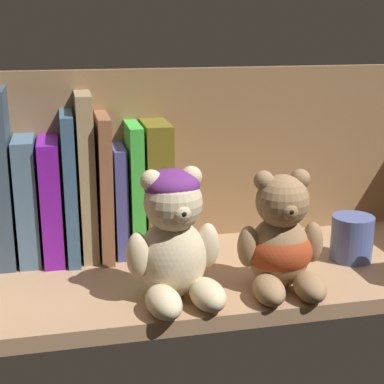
# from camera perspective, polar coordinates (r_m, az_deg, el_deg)

# --- Properties ---
(shelf_board) EXTENTS (0.78, 0.25, 0.02)m
(shelf_board) POSITION_cam_1_polar(r_m,az_deg,el_deg) (0.80, 2.48, -8.03)
(shelf_board) COLOR #A87F5B
(shelf_board) RESTS_ON ground
(shelf_back_panel) EXTENTS (0.81, 0.01, 0.27)m
(shelf_back_panel) POSITION_cam_1_polar(r_m,az_deg,el_deg) (0.88, 0.36, 2.98)
(shelf_back_panel) COLOR olive
(shelf_back_panel) RESTS_ON ground
(book_3) EXTENTS (0.03, 0.11, 0.23)m
(book_3) POSITION_cam_1_polar(r_m,az_deg,el_deg) (0.83, -17.82, 1.50)
(book_3) COLOR #344759
(book_3) RESTS_ON shelf_board
(book_4) EXTENTS (0.03, 0.11, 0.17)m
(book_4) POSITION_cam_1_polar(r_m,az_deg,el_deg) (0.84, -15.46, -0.50)
(book_4) COLOR #48647E
(book_4) RESTS_ON shelf_board
(book_5) EXTENTS (0.03, 0.13, 0.17)m
(book_5) POSITION_cam_1_polar(r_m,az_deg,el_deg) (0.84, -13.32, -0.47)
(book_5) COLOR #72189C
(book_5) RESTS_ON shelf_board
(book_6) EXTENTS (0.02, 0.13, 0.20)m
(book_6) POSITION_cam_1_polar(r_m,az_deg,el_deg) (0.83, -11.64, 0.78)
(book_6) COLOR #385977
(book_6) RESTS_ON shelf_board
(book_7) EXTENTS (0.02, 0.11, 0.23)m
(book_7) POSITION_cam_1_polar(r_m,az_deg,el_deg) (0.83, -10.13, 1.69)
(book_7) COLOR tan
(book_7) RESTS_ON shelf_board
(book_8) EXTENTS (0.02, 0.14, 0.20)m
(book_8) POSITION_cam_1_polar(r_m,az_deg,el_deg) (0.84, -8.51, 0.83)
(book_8) COLOR brown
(book_8) RESTS_ON shelf_board
(book_9) EXTENTS (0.02, 0.11, 0.15)m
(book_9) POSITION_cam_1_polar(r_m,az_deg,el_deg) (0.84, -7.04, -0.54)
(book_9) COLOR #414485
(book_9) RESTS_ON shelf_board
(book_10) EXTENTS (0.02, 0.12, 0.18)m
(book_10) POSITION_cam_1_polar(r_m,az_deg,el_deg) (0.84, -5.63, 0.53)
(book_10) COLOR green
(book_10) RESTS_ON shelf_board
(book_11) EXTENTS (0.04, 0.11, 0.18)m
(book_11) POSITION_cam_1_polar(r_m,az_deg,el_deg) (0.84, -3.56, 0.68)
(book_11) COLOR brown
(book_11) RESTS_ON shelf_board
(teddy_bear_larger) EXTENTS (0.12, 0.12, 0.16)m
(teddy_bear_larger) POSITION_cam_1_polar(r_m,az_deg,el_deg) (0.69, -1.72, -4.52)
(teddy_bear_larger) COLOR beige
(teddy_bear_larger) RESTS_ON shelf_board
(teddy_bear_smaller) EXTENTS (0.11, 0.11, 0.15)m
(teddy_bear_smaller) POSITION_cam_1_polar(r_m,az_deg,el_deg) (0.73, 8.51, -4.88)
(teddy_bear_smaller) COLOR #93704C
(teddy_bear_smaller) RESTS_ON shelf_board
(pillar_candle) EXTENTS (0.06, 0.06, 0.06)m
(pillar_candle) POSITION_cam_1_polar(r_m,az_deg,el_deg) (0.84, 15.08, -4.28)
(pillar_candle) COLOR #4C5B99
(pillar_candle) RESTS_ON shelf_board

